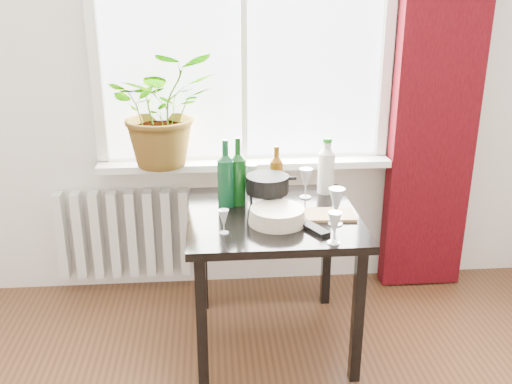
{
  "coord_description": "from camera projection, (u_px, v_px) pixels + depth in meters",
  "views": [
    {
      "loc": [
        -0.2,
        -1.09,
        1.82
      ],
      "look_at": [
        0.02,
        1.55,
        0.86
      ],
      "focal_mm": 40.0,
      "sensor_mm": 36.0,
      "label": 1
    }
  ],
  "objects": [
    {
      "name": "cleaning_bottle",
      "position": [
        326.0,
        165.0,
        3.1
      ],
      "size": [
        0.12,
        0.12,
        0.32
      ],
      "primitive_type": null,
      "rotation": [
        0.0,
        0.0,
        -0.4
      ],
      "color": "silver",
      "rests_on": "table"
    },
    {
      "name": "wineglass_front_right",
      "position": [
        336.0,
        206.0,
        2.7
      ],
      "size": [
        0.09,
        0.09,
        0.19
      ],
      "primitive_type": null,
      "rotation": [
        0.0,
        0.0,
        0.11
      ],
      "color": "silver",
      "rests_on": "table"
    },
    {
      "name": "bottle_amber",
      "position": [
        276.0,
        171.0,
        3.06
      ],
      "size": [
        0.08,
        0.08,
        0.28
      ],
      "primitive_type": null,
      "rotation": [
        0.0,
        0.0,
        -0.21
      ],
      "color": "brown",
      "rests_on": "table"
    },
    {
      "name": "cutting_board",
      "position": [
        328.0,
        215.0,
        2.83
      ],
      "size": [
        0.27,
        0.18,
        0.01
      ],
      "primitive_type": "cube",
      "rotation": [
        0.0,
        0.0,
        -0.05
      ],
      "color": "#AF814F",
      "rests_on": "table"
    },
    {
      "name": "window",
      "position": [
        243.0,
        27.0,
        3.19
      ],
      "size": [
        1.72,
        0.08,
        1.62
      ],
      "color": "white",
      "rests_on": "ground"
    },
    {
      "name": "wine_bottle_right",
      "position": [
        238.0,
        171.0,
        2.93
      ],
      "size": [
        0.1,
        0.1,
        0.36
      ],
      "primitive_type": null,
      "rotation": [
        0.0,
        0.0,
        0.26
      ],
      "color": "#0B3A0F",
      "rests_on": "table"
    },
    {
      "name": "tv_remote",
      "position": [
        313.0,
        228.0,
        2.66
      ],
      "size": [
        0.14,
        0.19,
        0.02
      ],
      "primitive_type": "cube",
      "rotation": [
        0.0,
        0.0,
        0.47
      ],
      "color": "black",
      "rests_on": "table"
    },
    {
      "name": "wineglass_front_left",
      "position": [
        224.0,
        222.0,
        2.61
      ],
      "size": [
        0.06,
        0.06,
        0.12
      ],
      "primitive_type": null,
      "rotation": [
        0.0,
        0.0,
        0.21
      ],
      "color": "silver",
      "rests_on": "table"
    },
    {
      "name": "potted_plant",
      "position": [
        163.0,
        109.0,
        3.18
      ],
      "size": [
        0.68,
        0.62,
        0.65
      ],
      "primitive_type": "imported",
      "rotation": [
        0.0,
        0.0,
        0.21
      ],
      "color": "#2F7C21",
      "rests_on": "windowsill"
    },
    {
      "name": "wineglass_far_right",
      "position": [
        334.0,
        228.0,
        2.5
      ],
      "size": [
        0.07,
        0.07,
        0.15
      ],
      "primitive_type": null,
      "rotation": [
        0.0,
        0.0,
        -0.11
      ],
      "color": "silver",
      "rests_on": "table"
    },
    {
      "name": "table",
      "position": [
        273.0,
        230.0,
        2.89
      ],
      "size": [
        0.85,
        0.85,
        0.74
      ],
      "color": "black",
      "rests_on": "ground"
    },
    {
      "name": "plate_stack",
      "position": [
        277.0,
        216.0,
        2.74
      ],
      "size": [
        0.31,
        0.31,
        0.07
      ],
      "primitive_type": "cylinder",
      "rotation": [
        0.0,
        0.0,
        0.1
      ],
      "color": "beige",
      "rests_on": "table"
    },
    {
      "name": "wine_bottle_left",
      "position": [
        226.0,
        173.0,
        2.9
      ],
      "size": [
        0.1,
        0.1,
        0.36
      ],
      "primitive_type": null,
      "rotation": [
        0.0,
        0.0,
        -0.19
      ],
      "color": "#0C401F",
      "rests_on": "table"
    },
    {
      "name": "curtain",
      "position": [
        438.0,
        82.0,
        3.28
      ],
      "size": [
        0.5,
        0.12,
        2.56
      ],
      "color": "#340409",
      "rests_on": "ground"
    },
    {
      "name": "windowsill",
      "position": [
        245.0,
        163.0,
        3.38
      ],
      "size": [
        1.72,
        0.2,
        0.04
      ],
      "color": "white",
      "rests_on": "ground"
    },
    {
      "name": "radiator",
      "position": [
        124.0,
        234.0,
        3.51
      ],
      "size": [
        0.8,
        0.1,
        0.55
      ],
      "color": "silver",
      "rests_on": "ground"
    },
    {
      "name": "wineglass_back_left",
      "position": [
        252.0,
        178.0,
        3.13
      ],
      "size": [
        0.08,
        0.08,
        0.17
      ],
      "primitive_type": null,
      "rotation": [
        0.0,
        0.0,
        -0.08
      ],
      "color": "silver",
      "rests_on": "table"
    },
    {
      "name": "fondue_pot",
      "position": [
        267.0,
        192.0,
        2.92
      ],
      "size": [
        0.32,
        0.3,
        0.17
      ],
      "primitive_type": null,
      "rotation": [
        0.0,
        0.0,
        0.39
      ],
      "color": "black",
      "rests_on": "table"
    },
    {
      "name": "wineglass_back_center",
      "position": [
        306.0,
        183.0,
        3.05
      ],
      "size": [
        0.09,
        0.09,
        0.17
      ],
      "primitive_type": null,
      "rotation": [
        0.0,
        0.0,
        0.32
      ],
      "color": "silver",
      "rests_on": "table"
    }
  ]
}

